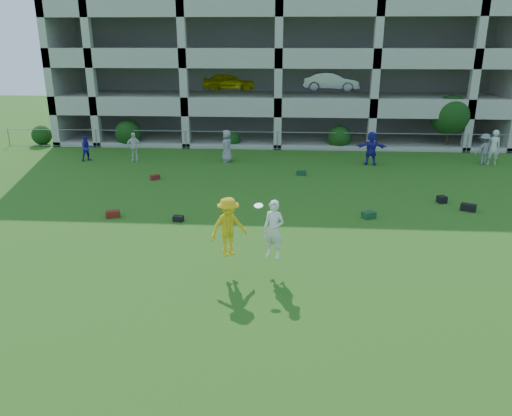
# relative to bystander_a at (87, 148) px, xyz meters

# --- Properties ---
(ground) EXTENTS (100.00, 100.00, 0.00)m
(ground) POSITION_rel_bystander_a_xyz_m (11.10, -15.19, -0.75)
(ground) COLOR #235114
(ground) RESTS_ON ground
(bystander_a) EXTENTS (0.93, 0.89, 1.50)m
(bystander_a) POSITION_rel_bystander_a_xyz_m (0.00, 0.00, 0.00)
(bystander_a) COLOR #2A2095
(bystander_a) RESTS_ON ground
(bystander_b) EXTENTS (1.01, 0.48, 1.68)m
(bystander_b) POSITION_rel_bystander_a_xyz_m (2.76, 0.18, 0.09)
(bystander_b) COLOR silver
(bystander_b) RESTS_ON ground
(bystander_c) EXTENTS (0.72, 0.99, 1.87)m
(bystander_c) POSITION_rel_bystander_a_xyz_m (8.25, 0.30, 0.18)
(bystander_c) COLOR gray
(bystander_c) RESTS_ON ground
(bystander_d) EXTENTS (1.82, 0.71, 1.91)m
(bystander_d) POSITION_rel_bystander_a_xyz_m (16.52, 0.12, 0.20)
(bystander_d) COLOR #282197
(bystander_d) RESTS_ON ground
(bystander_e) EXTENTS (0.78, 0.56, 2.01)m
(bystander_e) POSITION_rel_bystander_a_xyz_m (23.44, 0.60, 0.25)
(bystander_e) COLOR silver
(bystander_e) RESTS_ON ground
(bystander_f) EXTENTS (1.30, 1.02, 1.76)m
(bystander_f) POSITION_rel_bystander_a_xyz_m (22.96, 0.66, 0.13)
(bystander_f) COLOR slate
(bystander_f) RESTS_ON ground
(bag_red_a) EXTENTS (0.61, 0.45, 0.28)m
(bag_red_a) POSITION_rel_bystander_a_xyz_m (4.82, -9.61, -0.61)
(bag_red_a) COLOR #581E0F
(bag_red_a) RESTS_ON ground
(bag_black_b) EXTENTS (0.43, 0.30, 0.22)m
(bag_black_b) POSITION_rel_bystander_a_xyz_m (7.55, -9.89, -0.64)
(bag_black_b) COLOR black
(bag_black_b) RESTS_ON ground
(bag_green_c) EXTENTS (0.60, 0.54, 0.26)m
(bag_green_c) POSITION_rel_bystander_a_xyz_m (15.10, -9.01, -0.62)
(bag_green_c) COLOR #13341F
(bag_green_c) RESTS_ON ground
(crate_d) EXTENTS (0.43, 0.43, 0.30)m
(crate_d) POSITION_rel_bystander_a_xyz_m (18.60, -6.79, -0.60)
(crate_d) COLOR black
(crate_d) RESTS_ON ground
(bag_black_e) EXTENTS (0.67, 0.54, 0.30)m
(bag_black_e) POSITION_rel_bystander_a_xyz_m (19.39, -7.85, -0.60)
(bag_black_e) COLOR black
(bag_black_e) RESTS_ON ground
(bag_red_f) EXTENTS (0.52, 0.51, 0.24)m
(bag_red_f) POSITION_rel_bystander_a_xyz_m (5.04, -3.86, -0.63)
(bag_red_f) COLOR #5D1A10
(bag_red_f) RESTS_ON ground
(bag_green_g) EXTENTS (0.52, 0.34, 0.25)m
(bag_green_g) POSITION_rel_bystander_a_xyz_m (12.53, -2.49, -0.63)
(bag_green_g) COLOR #14371C
(bag_green_g) RESTS_ON ground
(frisbee_contest) EXTENTS (2.42, 1.22, 1.89)m
(frisbee_contest) POSITION_rel_bystander_a_xyz_m (10.44, -14.27, 0.73)
(frisbee_contest) COLOR yellow
(frisbee_contest) RESTS_ON ground
(parking_garage) EXTENTS (30.00, 14.00, 12.00)m
(parking_garage) POSITION_rel_bystander_a_xyz_m (11.10, 12.51, 5.26)
(parking_garage) COLOR #9E998C
(parking_garage) RESTS_ON ground
(fence) EXTENTS (36.06, 0.06, 1.20)m
(fence) POSITION_rel_bystander_a_xyz_m (11.10, 3.81, -0.14)
(fence) COLOR gray
(fence) RESTS_ON ground
(shrub_row) EXTENTS (34.38, 2.52, 3.50)m
(shrub_row) POSITION_rel_bystander_a_xyz_m (15.69, 4.51, 0.76)
(shrub_row) COLOR #163D11
(shrub_row) RESTS_ON ground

